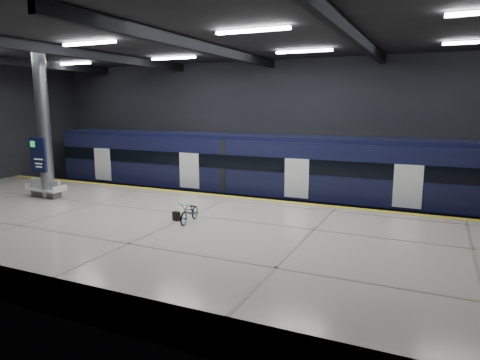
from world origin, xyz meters
The scene contains 10 objects.
ground centered at (0.00, 0.00, 0.00)m, with size 30.00×30.00×0.00m, color black.
room_shell centered at (0.00, 0.00, 5.72)m, with size 30.10×16.10×8.05m.
platform centered at (0.00, -2.50, 0.55)m, with size 30.00×11.00×1.10m, color #C0B5A2.
safety_strip centered at (0.00, 2.75, 1.11)m, with size 30.00×0.40×0.01m, color gold.
rails centered at (0.00, 5.50, 0.08)m, with size 30.00×1.52×0.16m.
train centered at (1.57, 5.50, 2.06)m, with size 29.40×2.84×3.79m.
bench centered at (-8.17, -1.01, 1.41)m, with size 2.03×0.92×0.88m.
bicycle centered at (0.47, -2.01, 1.50)m, with size 0.53×1.53×0.80m, color #99999E.
pannier_bag centered at (-0.13, -2.01, 1.28)m, with size 0.30×0.18×0.35m, color black.
info_column centered at (-8.00, -1.03, 4.46)m, with size 0.90×0.78×6.90m.
Camera 1 is at (8.71, -15.46, 5.47)m, focal length 32.00 mm.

